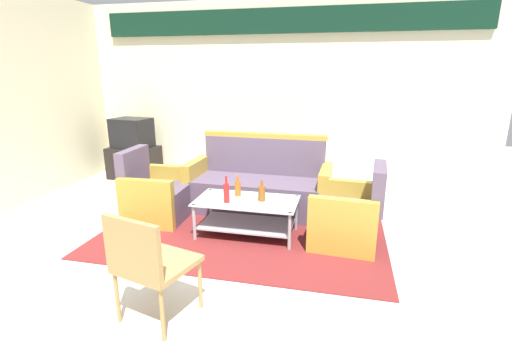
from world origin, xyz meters
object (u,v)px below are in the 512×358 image
object	(u,v)px
armchair_right	(348,217)
wicker_chair	(148,260)
cup	(250,198)
bottle_brown	(262,193)
bottle_red	(226,192)
armchair_left	(156,196)
television	(132,133)
coffee_table	(247,212)
couch	(259,187)
bottle_orange	(238,188)
tv_stand	(135,162)

from	to	relation	value
armchair_right	wicker_chair	distance (m)	2.17
armchair_right	cup	size ratio (longest dim) A/B	8.50
bottle_brown	bottle_red	xyz separation A→B (m)	(-0.35, -0.13, 0.02)
armchair_left	armchair_right	xyz separation A→B (m)	(2.27, -0.16, 0.00)
armchair_left	wicker_chair	world-z (taller)	armchair_left
television	coffee_table	bearing A→B (deg)	151.80
armchair_left	bottle_brown	world-z (taller)	armchair_left
couch	bottle_orange	bearing A→B (deg)	84.02
armchair_right	coffee_table	bearing A→B (deg)	97.77
bottle_red	tv_stand	xyz separation A→B (m)	(-2.25, 1.95, -0.26)
couch	wicker_chair	xyz separation A→B (m)	(-0.25, -2.39, 0.18)
coffee_table	wicker_chair	xyz separation A→B (m)	(-0.29, -1.60, 0.22)
bottle_orange	television	bearing A→B (deg)	143.30
armchair_left	television	distance (m)	2.09
armchair_left	wicker_chair	xyz separation A→B (m)	(0.90, -1.83, 0.21)
television	couch	bearing A→B (deg)	165.24
tv_stand	wicker_chair	xyz separation A→B (m)	(2.15, -3.44, 0.23)
bottle_red	cup	xyz separation A→B (m)	(0.25, 0.04, -0.06)
bottle_red	television	xyz separation A→B (m)	(-2.25, 1.95, 0.24)
coffee_table	bottle_orange	xyz separation A→B (m)	(-0.13, 0.11, 0.23)
armchair_right	television	size ratio (longest dim) A/B	1.29
television	armchair_left	bearing A→B (deg)	136.44
television	wicker_chair	xyz separation A→B (m)	(2.15, -3.44, -0.27)
bottle_brown	tv_stand	size ratio (longest dim) A/B	0.29
cup	television	bearing A→B (deg)	142.53
couch	bottle_orange	distance (m)	0.71
bottle_red	television	bearing A→B (deg)	139.05
coffee_table	wicker_chair	bearing A→B (deg)	-100.33
couch	coffee_table	distance (m)	0.79
couch	cup	bearing A→B (deg)	97.98
coffee_table	tv_stand	bearing A→B (deg)	143.09
couch	armchair_left	world-z (taller)	couch
couch	television	xyz separation A→B (m)	(-2.40, 1.04, 0.44)
armchair_right	bottle_brown	size ratio (longest dim) A/B	3.70
armchair_right	wicker_chair	world-z (taller)	armchair_right
bottle_brown	television	distance (m)	3.19
coffee_table	tv_stand	xyz separation A→B (m)	(-2.44, 1.83, -0.01)
bottle_orange	coffee_table	bearing A→B (deg)	-41.03
coffee_table	bottle_brown	distance (m)	0.28
couch	bottle_red	distance (m)	0.94
armchair_left	tv_stand	xyz separation A→B (m)	(-1.24, 1.61, -0.03)
tv_stand	television	size ratio (longest dim) A/B	1.21
cup	tv_stand	xyz separation A→B (m)	(-2.50, 1.91, -0.20)
bottle_orange	wicker_chair	bearing A→B (deg)	-95.34
bottle_red	cup	distance (m)	0.26
armchair_left	tv_stand	world-z (taller)	armchair_left
coffee_table	television	world-z (taller)	television
armchair_left	cup	bearing A→B (deg)	74.84
couch	bottle_brown	distance (m)	0.82
armchair_right	wicker_chair	xyz separation A→B (m)	(-1.37, -1.67, 0.21)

